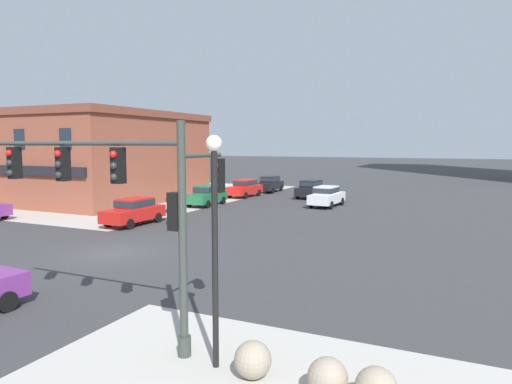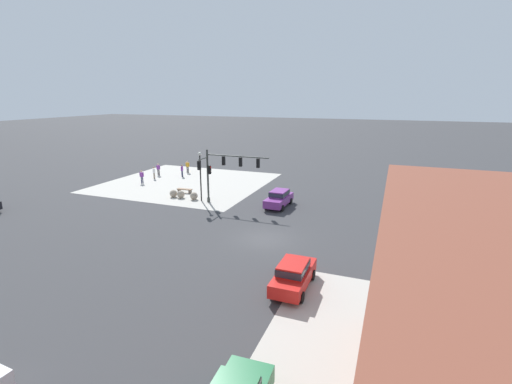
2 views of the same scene
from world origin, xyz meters
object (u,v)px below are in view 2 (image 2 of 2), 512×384
object	(u,v)px
street_lamp_corner_near	(200,170)
pedestrian_near_bench	(158,169)
bollard_sphere_curb_b	(181,194)
pedestrian_with_bag	(154,172)
pedestrian_walking_east	(142,176)
pedestrian_by_lamp	(182,170)
bollard_sphere_curb_c	(173,194)
bench_near_signal	(185,190)
traffic_signal_main	(221,169)
pedestrian_at_curb	(188,166)
car_cross_westbound	(502,286)
car_parked_curb	(279,198)
bollard_sphere_curb_a	(194,196)
car_main_mid	(293,274)

from	to	relation	value
street_lamp_corner_near	pedestrian_near_bench	bearing A→B (deg)	-37.18
bollard_sphere_curb_b	pedestrian_with_bag	bearing A→B (deg)	-38.88
pedestrian_walking_east	pedestrian_by_lamp	bearing A→B (deg)	-116.25
bollard_sphere_curb_c	bench_near_signal	distance (m)	2.04
bollard_sphere_curb_b	bollard_sphere_curb_c	bearing A→B (deg)	0.49
traffic_signal_main	pedestrian_near_bench	xyz separation A→B (m)	(14.70, -9.54, -2.77)
bollard_sphere_curb_b	pedestrian_by_lamp	bearing A→B (deg)	-58.45
traffic_signal_main	pedestrian_with_bag	bearing A→B (deg)	-28.35
pedestrian_at_curb	car_cross_westbound	world-z (taller)	pedestrian_at_curb
traffic_signal_main	pedestrian_walking_east	xyz separation A→B (m)	(13.74, -4.68, -2.77)
pedestrian_walking_east	car_parked_curb	bearing A→B (deg)	170.43
pedestrian_at_curb	car_parked_curb	bearing A→B (deg)	147.46
pedestrian_near_bench	pedestrian_with_bag	xyz separation A→B (m)	(-0.73, 2.00, -0.04)
bench_near_signal	pedestrian_at_curb	bearing A→B (deg)	-60.27
car_parked_curb	pedestrian_at_curb	bearing A→B (deg)	-32.54
pedestrian_walking_east	car_parked_curb	world-z (taller)	pedestrian_walking_east
bollard_sphere_curb_a	pedestrian_near_bench	size ratio (longest dim) A/B	0.48
bollard_sphere_curb_a	bollard_sphere_curb_c	distance (m)	2.67
bollard_sphere_curb_c	car_parked_curb	distance (m)	12.11
traffic_signal_main	pedestrian_near_bench	size ratio (longest dim) A/B	4.03
pedestrian_with_bag	car_cross_westbound	world-z (taller)	car_cross_westbound
traffic_signal_main	bollard_sphere_curb_a	bearing A→B (deg)	-6.94
bollard_sphere_curb_c	pedestrian_with_bag	xyz separation A→B (m)	(7.75, -7.03, 0.53)
bollard_sphere_curb_b	bench_near_signal	distance (m)	2.18
traffic_signal_main	car_main_mid	world-z (taller)	traffic_signal_main
bollard_sphere_curb_a	pedestrian_walking_east	distance (m)	11.06
traffic_signal_main	car_cross_westbound	bearing A→B (deg)	153.87
pedestrian_by_lamp	car_main_mid	distance (m)	32.94
bollard_sphere_curb_b	pedestrian_near_bench	distance (m)	13.08
bollard_sphere_curb_c	bench_near_signal	world-z (taller)	bollard_sphere_curb_c
traffic_signal_main	car_main_mid	xyz separation A→B (m)	(-11.58, 13.86, -2.84)
car_main_mid	pedestrian_by_lamp	bearing A→B (deg)	-46.49
pedestrian_walking_east	bollard_sphere_curb_b	bearing A→B (deg)	153.86
bollard_sphere_curb_a	pedestrian_near_bench	bearing A→B (deg)	-39.24
traffic_signal_main	pedestrian_at_curb	xyz separation A→B (m)	(11.81, -12.65, -2.75)
bollard_sphere_curb_c	bench_near_signal	xyz separation A→B (m)	(-0.17, -2.03, -0.09)
pedestrian_walking_east	pedestrian_by_lamp	size ratio (longest dim) A/B	1.01
traffic_signal_main	pedestrian_with_bag	xyz separation A→B (m)	(13.96, -7.53, -2.81)
traffic_signal_main	car_parked_curb	xyz separation A→B (m)	(-5.86, -1.37, -2.84)
pedestrian_near_bench	pedestrian_at_curb	bearing A→B (deg)	-132.88
pedestrian_walking_east	car_main_mid	world-z (taller)	pedestrian_walking_east
bollard_sphere_curb_c	street_lamp_corner_near	xyz separation A→B (m)	(-3.65, 0.16, 2.92)
pedestrian_near_bench	bollard_sphere_curb_c	bearing A→B (deg)	133.19
pedestrian_walking_east	pedestrian_at_curb	bearing A→B (deg)	-103.60
bollard_sphere_curb_a	car_parked_curb	world-z (taller)	car_parked_curb
pedestrian_at_curb	street_lamp_corner_near	distance (m)	15.57
pedestrian_near_bench	street_lamp_corner_near	world-z (taller)	street_lamp_corner_near
pedestrian_near_bench	car_cross_westbound	size ratio (longest dim) A/B	0.39
bollard_sphere_curb_b	pedestrian_walking_east	world-z (taller)	pedestrian_walking_east
bollard_sphere_curb_a	pedestrian_walking_east	world-z (taller)	pedestrian_walking_east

